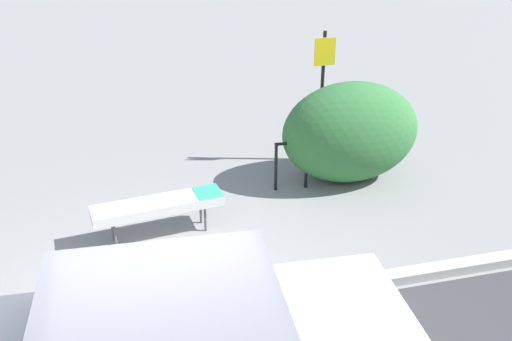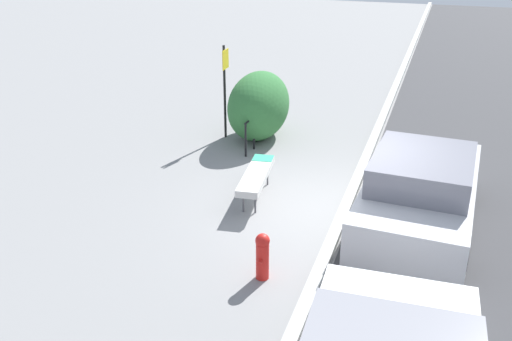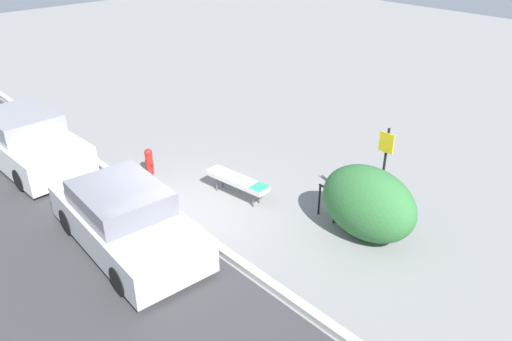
{
  "view_description": "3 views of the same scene",
  "coord_description": "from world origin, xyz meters",
  "px_view_note": "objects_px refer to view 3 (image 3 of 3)",
  "views": [
    {
      "loc": [
        -0.26,
        -5.11,
        4.37
      ],
      "look_at": [
        1.46,
        1.71,
        0.88
      ],
      "focal_mm": 40.0,
      "sensor_mm": 36.0,
      "label": 1
    },
    {
      "loc": [
        -9.44,
        -1.43,
        5.03
      ],
      "look_at": [
        -0.54,
        1.56,
        0.88
      ],
      "focal_mm": 40.0,
      "sensor_mm": 36.0,
      "label": 2
    },
    {
      "loc": [
        8.44,
        -5.33,
        6.55
      ],
      "look_at": [
        0.58,
        1.96,
        0.88
      ],
      "focal_mm": 35.0,
      "sensor_mm": 36.0,
      "label": 3
    }
  ],
  "objects_px": {
    "bench": "(237,181)",
    "sign_post": "(384,166)",
    "parked_car_near": "(126,220)",
    "fire_hydrant": "(149,161)",
    "bike_rack": "(327,200)",
    "parked_car_far": "(27,141)"
  },
  "relations": [
    {
      "from": "parked_car_near",
      "to": "parked_car_far",
      "type": "distance_m",
      "value": 5.45
    },
    {
      "from": "parked_car_near",
      "to": "sign_post",
      "type": "bearing_deg",
      "value": 60.98
    },
    {
      "from": "bench",
      "to": "bike_rack",
      "type": "height_order",
      "value": "bike_rack"
    },
    {
      "from": "bike_rack",
      "to": "sign_post",
      "type": "xyz_separation_m",
      "value": [
        0.81,
        0.92,
        0.88
      ]
    },
    {
      "from": "sign_post",
      "to": "bench",
      "type": "bearing_deg",
      "value": -148.92
    },
    {
      "from": "bench",
      "to": "fire_hydrant",
      "type": "relative_size",
      "value": 2.39
    },
    {
      "from": "fire_hydrant",
      "to": "sign_post",
      "type": "bearing_deg",
      "value": 26.43
    },
    {
      "from": "bench",
      "to": "parked_car_near",
      "type": "distance_m",
      "value": 3.08
    },
    {
      "from": "fire_hydrant",
      "to": "bike_rack",
      "type": "bearing_deg",
      "value": 21.26
    },
    {
      "from": "fire_hydrant",
      "to": "parked_car_near",
      "type": "bearing_deg",
      "value": -40.28
    },
    {
      "from": "sign_post",
      "to": "parked_car_near",
      "type": "distance_m",
      "value": 5.81
    },
    {
      "from": "sign_post",
      "to": "parked_car_far",
      "type": "relative_size",
      "value": 0.51
    },
    {
      "from": "fire_hydrant",
      "to": "parked_car_far",
      "type": "distance_m",
      "value": 3.66
    },
    {
      "from": "sign_post",
      "to": "parked_car_near",
      "type": "bearing_deg",
      "value": -122.29
    },
    {
      "from": "sign_post",
      "to": "parked_car_near",
      "type": "relative_size",
      "value": 0.54
    },
    {
      "from": "bike_rack",
      "to": "sign_post",
      "type": "bearing_deg",
      "value": 48.52
    },
    {
      "from": "bike_rack",
      "to": "fire_hydrant",
      "type": "xyz_separation_m",
      "value": [
        -4.76,
        -1.85,
        -0.09
      ]
    },
    {
      "from": "bench",
      "to": "sign_post",
      "type": "height_order",
      "value": "sign_post"
    },
    {
      "from": "parked_car_far",
      "to": "bike_rack",
      "type": "bearing_deg",
      "value": 25.22
    },
    {
      "from": "fire_hydrant",
      "to": "parked_car_near",
      "type": "xyz_separation_m",
      "value": [
        2.49,
        -2.11,
        0.23
      ]
    },
    {
      "from": "sign_post",
      "to": "fire_hydrant",
      "type": "bearing_deg",
      "value": -153.57
    },
    {
      "from": "fire_hydrant",
      "to": "parked_car_far",
      "type": "xyz_separation_m",
      "value": [
        -2.96,
        -2.13,
        0.27
      ]
    }
  ]
}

